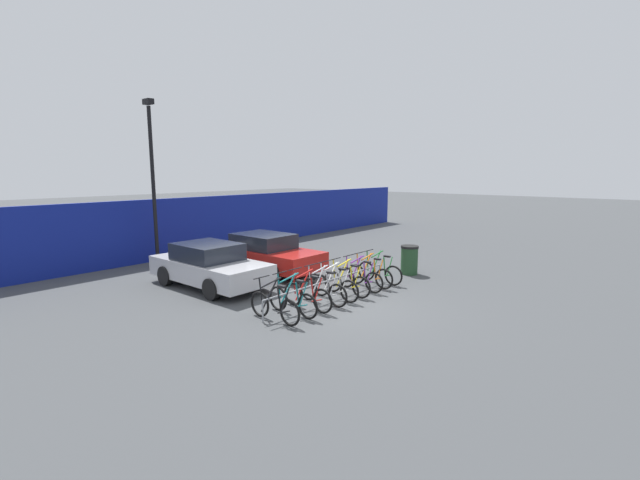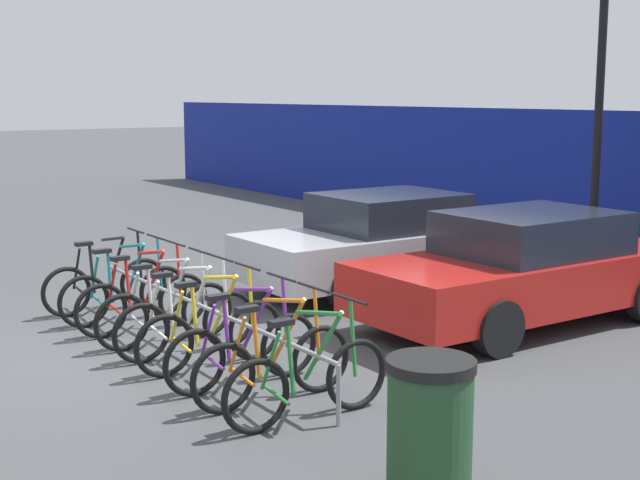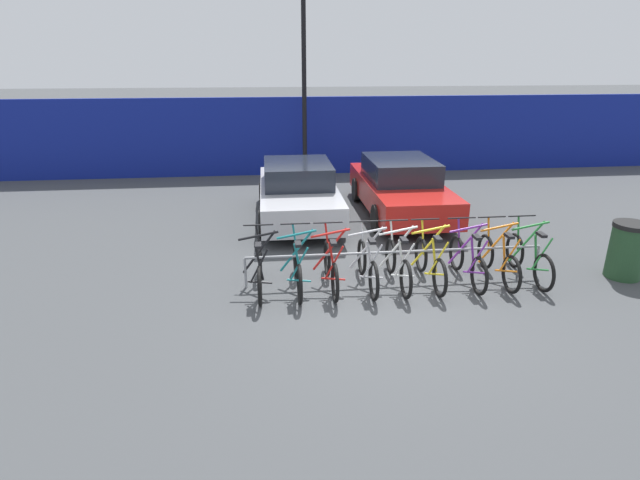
{
  "view_description": "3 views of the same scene",
  "coord_description": "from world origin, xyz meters",
  "px_view_note": "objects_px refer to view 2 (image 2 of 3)",
  "views": [
    {
      "loc": [
        -8.96,
        -6.82,
        3.64
      ],
      "look_at": [
        1.86,
        2.28,
        1.38
      ],
      "focal_mm": 24.0,
      "sensor_mm": 36.0,
      "label": 1
    },
    {
      "loc": [
        9.03,
        -3.58,
        2.84
      ],
      "look_at": [
        0.36,
        2.33,
        1.1
      ],
      "focal_mm": 50.0,
      "sensor_mm": 36.0,
      "label": 2
    },
    {
      "loc": [
        -1.79,
        -7.28,
        3.79
      ],
      "look_at": [
        -0.88,
        1.11,
        0.66
      ],
      "focal_mm": 28.0,
      "sensor_mm": 36.0,
      "label": 3
    }
  ],
  "objects_px": {
    "bicycle_yellow": "(211,333)",
    "bicycle_purple": "(243,349)",
    "lamp_post": "(602,52)",
    "bicycle_black": "(106,283)",
    "car_red": "(526,268)",
    "bicycle_silver": "(166,312)",
    "trash_bin": "(430,430)",
    "bicycle_red": "(143,301)",
    "bike_rack": "(199,309)",
    "bicycle_orange": "(274,363)",
    "car_silver": "(384,242)",
    "bicycle_white": "(186,322)",
    "bicycle_green": "(308,380)",
    "bicycle_teal": "(125,292)"
  },
  "relations": [
    {
      "from": "bicycle_purple",
      "to": "car_red",
      "type": "xyz_separation_m",
      "value": [
        -0.16,
        4.1,
        0.31
      ]
    },
    {
      "from": "bicycle_silver",
      "to": "bicycle_red",
      "type": "bearing_deg",
      "value": 179.02
    },
    {
      "from": "bicycle_teal",
      "to": "bicycle_green",
      "type": "height_order",
      "value": "same"
    },
    {
      "from": "bike_rack",
      "to": "bicycle_red",
      "type": "height_order",
      "value": "bicycle_red"
    },
    {
      "from": "bicycle_black",
      "to": "bicycle_orange",
      "type": "distance_m",
      "value": 4.22
    },
    {
      "from": "bicycle_teal",
      "to": "bicycle_white",
      "type": "distance_m",
      "value": 1.75
    },
    {
      "from": "bicycle_purple",
      "to": "lamp_post",
      "type": "height_order",
      "value": "lamp_post"
    },
    {
      "from": "bicycle_silver",
      "to": "bicycle_purple",
      "type": "height_order",
      "value": "same"
    },
    {
      "from": "bike_rack",
      "to": "bicycle_teal",
      "type": "relative_size",
      "value": 3.12
    },
    {
      "from": "bicycle_yellow",
      "to": "bicycle_orange",
      "type": "relative_size",
      "value": 1.0
    },
    {
      "from": "bicycle_teal",
      "to": "bicycle_yellow",
      "type": "relative_size",
      "value": 1.0
    },
    {
      "from": "bicycle_black",
      "to": "bicycle_white",
      "type": "xyz_separation_m",
      "value": [
        2.4,
        0.0,
        0.0
      ]
    },
    {
      "from": "bicycle_black",
      "to": "bicycle_teal",
      "type": "distance_m",
      "value": 0.64
    },
    {
      "from": "bicycle_silver",
      "to": "bicycle_black",
      "type": "bearing_deg",
      "value": 179.02
    },
    {
      "from": "bicycle_silver",
      "to": "car_red",
      "type": "distance_m",
      "value": 4.43
    },
    {
      "from": "bicycle_teal",
      "to": "trash_bin",
      "type": "xyz_separation_m",
      "value": [
        5.91,
        -0.14,
        0.14
      ]
    },
    {
      "from": "car_red",
      "to": "bike_rack",
      "type": "bearing_deg",
      "value": -105.52
    },
    {
      "from": "bicycle_yellow",
      "to": "car_red",
      "type": "height_order",
      "value": "car_red"
    },
    {
      "from": "bicycle_red",
      "to": "bicycle_purple",
      "type": "xyz_separation_m",
      "value": [
        2.44,
        0.0,
        0.0
      ]
    },
    {
      "from": "bike_rack",
      "to": "bicycle_white",
      "type": "height_order",
      "value": "bicycle_white"
    },
    {
      "from": "bicycle_orange",
      "to": "car_silver",
      "type": "relative_size",
      "value": 0.4
    },
    {
      "from": "bicycle_silver",
      "to": "car_red",
      "type": "xyz_separation_m",
      "value": [
        1.64,
        4.1,
        0.31
      ]
    },
    {
      "from": "bicycle_black",
      "to": "bicycle_purple",
      "type": "bearing_deg",
      "value": -1.56
    },
    {
      "from": "bike_rack",
      "to": "bicycle_purple",
      "type": "bearing_deg",
      "value": -6.76
    },
    {
      "from": "trash_bin",
      "to": "bike_rack",
      "type": "bearing_deg",
      "value": 175.99
    },
    {
      "from": "bicycle_silver",
      "to": "lamp_post",
      "type": "height_order",
      "value": "lamp_post"
    },
    {
      "from": "bike_rack",
      "to": "bicycle_orange",
      "type": "xyz_separation_m",
      "value": [
        1.82,
        -0.15,
        -0.13
      ]
    },
    {
      "from": "bicycle_teal",
      "to": "lamp_post",
      "type": "relative_size",
      "value": 0.27
    },
    {
      "from": "bicycle_orange",
      "to": "trash_bin",
      "type": "height_order",
      "value": "bicycle_orange"
    },
    {
      "from": "bicycle_teal",
      "to": "car_red",
      "type": "height_order",
      "value": "car_red"
    },
    {
      "from": "lamp_post",
      "to": "bicycle_black",
      "type": "bearing_deg",
      "value": -100.04
    },
    {
      "from": "bicycle_white",
      "to": "bicycle_green",
      "type": "bearing_deg",
      "value": 2.67
    },
    {
      "from": "bicycle_white",
      "to": "bicycle_yellow",
      "type": "height_order",
      "value": "same"
    },
    {
      "from": "trash_bin",
      "to": "bicycle_white",
      "type": "bearing_deg",
      "value": 178.04
    },
    {
      "from": "bicycle_silver",
      "to": "bicycle_green",
      "type": "relative_size",
      "value": 1.0
    },
    {
      "from": "bicycle_purple",
      "to": "lamp_post",
      "type": "relative_size",
      "value": 0.27
    },
    {
      "from": "bike_rack",
      "to": "bicycle_yellow",
      "type": "bearing_deg",
      "value": -14.51
    },
    {
      "from": "bicycle_teal",
      "to": "car_silver",
      "type": "relative_size",
      "value": 0.4
    },
    {
      "from": "trash_bin",
      "to": "bicycle_red",
      "type": "bearing_deg",
      "value": 178.47
    },
    {
      "from": "bicycle_silver",
      "to": "bicycle_green",
      "type": "height_order",
      "value": "same"
    },
    {
      "from": "bicycle_green",
      "to": "trash_bin",
      "type": "bearing_deg",
      "value": -2.8
    },
    {
      "from": "bicycle_teal",
      "to": "bicycle_orange",
      "type": "xyz_separation_m",
      "value": [
        3.58,
        0.0,
        0.0
      ]
    },
    {
      "from": "bicycle_orange",
      "to": "bicycle_green",
      "type": "bearing_deg",
      "value": 0.31
    },
    {
      "from": "bicycle_white",
      "to": "car_silver",
      "type": "relative_size",
      "value": 0.4
    },
    {
      "from": "bicycle_red",
      "to": "trash_bin",
      "type": "relative_size",
      "value": 1.66
    },
    {
      "from": "bicycle_teal",
      "to": "car_silver",
      "type": "height_order",
      "value": "car_silver"
    },
    {
      "from": "bicycle_yellow",
      "to": "bicycle_orange",
      "type": "xyz_separation_m",
      "value": [
        1.25,
        0.0,
        0.0
      ]
    },
    {
      "from": "car_red",
      "to": "lamp_post",
      "type": "xyz_separation_m",
      "value": [
        -2.08,
        3.87,
        2.8
      ]
    },
    {
      "from": "bicycle_yellow",
      "to": "bicycle_purple",
      "type": "bearing_deg",
      "value": 3.21
    },
    {
      "from": "bicycle_black",
      "to": "bicycle_silver",
      "type": "height_order",
      "value": "same"
    }
  ]
}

